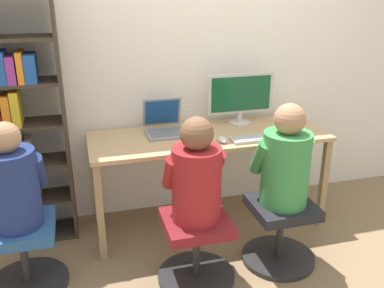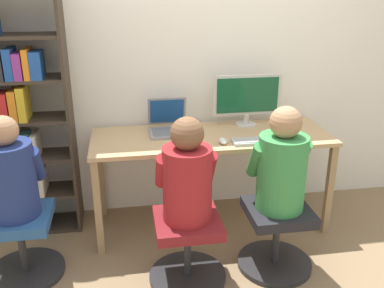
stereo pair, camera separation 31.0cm
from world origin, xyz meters
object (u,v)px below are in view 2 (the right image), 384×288
(laptop, at_px, (169,125))
(person_at_laptop, at_px, (187,176))
(person_at_monitor, at_px, (282,165))
(person_near_shelf, at_px, (10,174))
(office_chair_side, at_px, (22,243))
(keyboard, at_px, (262,141))
(bookshelf, at_px, (11,127))
(office_chair_left, at_px, (276,235))
(desktop_monitor, at_px, (247,98))
(office_chair_right, at_px, (188,247))

(laptop, xyz_separation_m, person_at_laptop, (0.02, -0.80, -0.06))
(person_at_monitor, xyz_separation_m, person_near_shelf, (-1.70, 0.18, -0.02))
(person_at_monitor, distance_m, office_chair_side, 1.79)
(keyboard, relative_size, bookshelf, 0.24)
(office_chair_left, relative_size, bookshelf, 0.28)
(office_chair_side, height_order, person_near_shelf, person_near_shelf)
(office_chair_side, bearing_deg, desktop_monitor, 20.76)
(office_chair_left, relative_size, office_chair_right, 1.00)
(office_chair_left, bearing_deg, office_chair_right, -176.28)
(desktop_monitor, distance_m, office_chair_right, 1.30)
(office_chair_side, bearing_deg, person_at_monitor, -5.95)
(keyboard, bearing_deg, person_at_monitor, -90.45)
(office_chair_left, distance_m, person_at_laptop, 0.81)
(bookshelf, height_order, office_chair_side, bookshelf)
(person_at_laptop, distance_m, bookshelf, 1.44)
(desktop_monitor, height_order, office_chair_left, desktop_monitor)
(desktop_monitor, relative_size, office_chair_right, 1.08)
(office_chair_side, bearing_deg, keyboard, 8.08)
(desktop_monitor, relative_size, bookshelf, 0.30)
(laptop, distance_m, person_at_laptop, 0.80)
(desktop_monitor, xyz_separation_m, laptop, (-0.64, -0.06, -0.17))
(laptop, bearing_deg, person_near_shelf, -151.32)
(person_at_monitor, distance_m, person_near_shelf, 1.71)
(desktop_monitor, distance_m, office_chair_left, 1.12)
(office_chair_right, relative_size, person_at_monitor, 0.74)
(bookshelf, bearing_deg, office_chair_left, -23.21)
(desktop_monitor, relative_size, person_at_monitor, 0.80)
(keyboard, distance_m, person_at_laptop, 0.78)
(desktop_monitor, relative_size, laptop, 1.67)
(office_chair_left, height_order, office_chair_right, same)
(office_chair_right, bearing_deg, keyboard, 36.65)
(laptop, height_order, office_chair_left, laptop)
(person_at_monitor, bearing_deg, person_near_shelf, 173.88)
(laptop, relative_size, person_near_shelf, 0.50)
(person_at_laptop, relative_size, bookshelf, 0.37)
(keyboard, distance_m, office_chair_right, 0.94)
(keyboard, height_order, person_at_monitor, person_at_monitor)
(office_chair_left, distance_m, bookshelf, 2.06)
(office_chair_right, bearing_deg, laptop, 91.64)
(person_at_monitor, height_order, person_at_laptop, person_at_monitor)
(person_at_monitor, bearing_deg, desktop_monitor, 90.13)
(laptop, height_order, keyboard, laptop)
(laptop, height_order, office_chair_right, laptop)
(person_at_monitor, bearing_deg, office_chair_side, 174.05)
(office_chair_side, bearing_deg, person_at_laptop, -11.42)
(keyboard, xyz_separation_m, office_chair_side, (-1.71, -0.24, -0.54))
(person_at_laptop, height_order, bookshelf, bookshelf)
(office_chair_side, bearing_deg, person_near_shelf, 90.00)
(office_chair_left, height_order, person_near_shelf, person_near_shelf)
(person_at_monitor, distance_m, bookshelf, 1.97)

